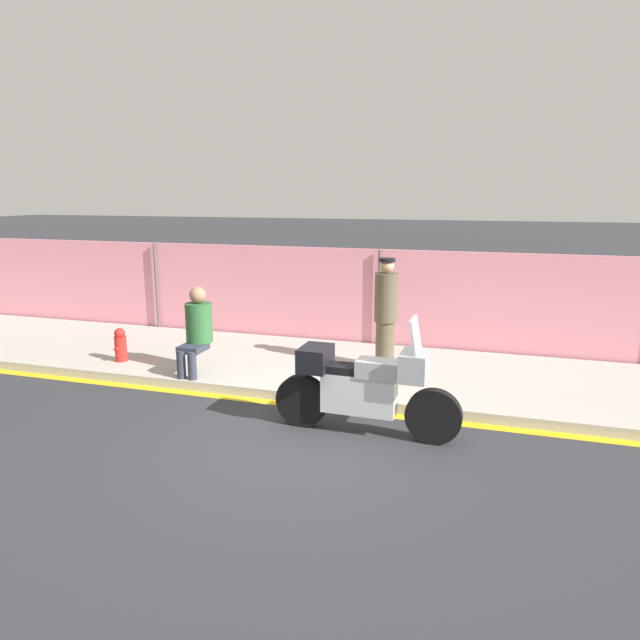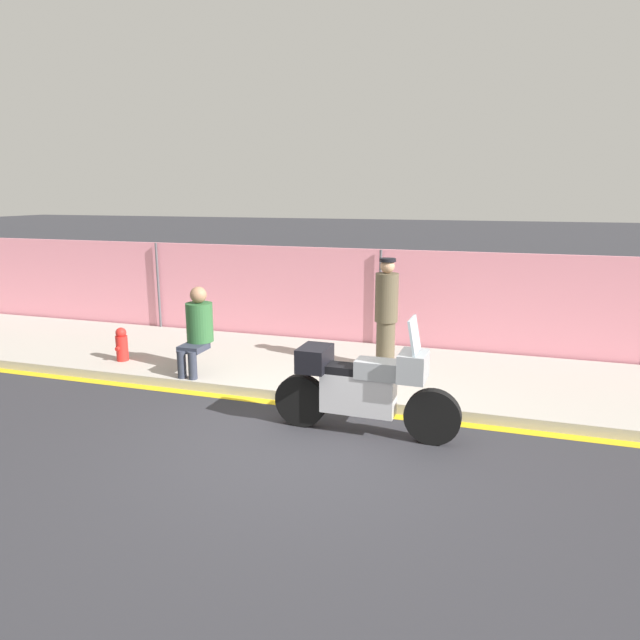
% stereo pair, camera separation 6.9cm
% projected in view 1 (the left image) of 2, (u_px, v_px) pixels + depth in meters
% --- Properties ---
extents(ground_plane, '(120.00, 120.00, 0.00)m').
position_uv_depth(ground_plane, '(303.00, 447.00, 6.81)').
color(ground_plane, '#2D2D33').
extents(sidewalk, '(35.57, 3.06, 0.15)m').
position_uv_depth(sidewalk, '(359.00, 371.00, 9.48)').
color(sidewalk, '#ADA89E').
rests_on(sidewalk, ground_plane).
extents(curb_paint_stripe, '(35.57, 0.18, 0.01)m').
position_uv_depth(curb_paint_stripe, '(333.00, 409.00, 7.99)').
color(curb_paint_stripe, gold).
rests_on(curb_paint_stripe, ground_plane).
extents(storefront_fence, '(33.80, 0.17, 1.94)m').
position_uv_depth(storefront_fence, '(380.00, 301.00, 10.80)').
color(storefront_fence, pink).
rests_on(storefront_fence, ground_plane).
extents(motorcycle, '(2.37, 0.53, 1.54)m').
position_uv_depth(motorcycle, '(364.00, 387.00, 7.05)').
color(motorcycle, black).
rests_on(motorcycle, ground_plane).
extents(officer_standing, '(0.37, 0.37, 1.81)m').
position_uv_depth(officer_standing, '(386.00, 312.00, 9.21)').
color(officer_standing, brown).
rests_on(officer_standing, sidewalk).
extents(person_seated_on_curb, '(0.43, 0.72, 1.38)m').
position_uv_depth(person_seated_on_curb, '(197.00, 326.00, 9.02)').
color(person_seated_on_curb, '#2D3342').
rests_on(person_seated_on_curb, sidewalk).
extents(fire_hydrant, '(0.20, 0.25, 0.58)m').
position_uv_depth(fire_hydrant, '(121.00, 345.00, 9.72)').
color(fire_hydrant, red).
rests_on(fire_hydrant, sidewalk).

